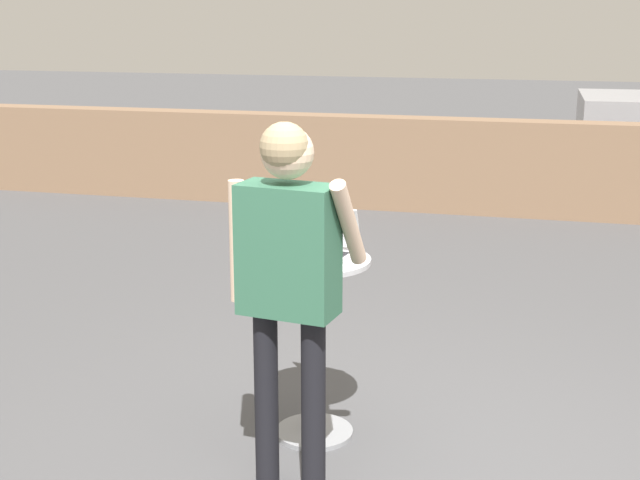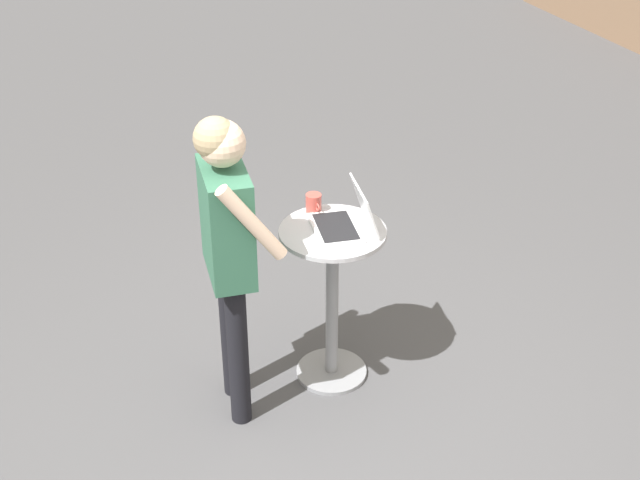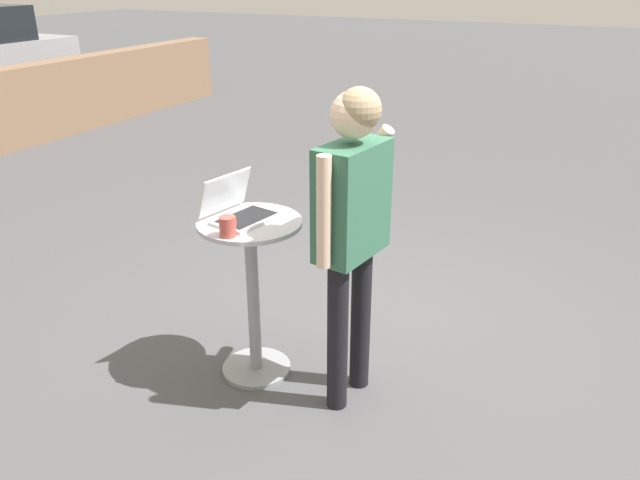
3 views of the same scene
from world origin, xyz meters
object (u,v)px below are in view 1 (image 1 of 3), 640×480
Objects in this scene: cafe_table at (314,328)px; laptop at (320,245)px; coffee_mug at (271,246)px; standing_person at (288,264)px.

cafe_table is 0.43m from laptop.
coffee_mug is 0.07× the size of standing_person.
laptop is 3.22× the size of coffee_mug.
laptop reaches higher than cafe_table.
laptop reaches higher than coffee_mug.
cafe_table is at bearing -98.01° from laptop.
standing_person is at bearing -65.81° from coffee_mug.
standing_person is (0.03, -0.58, 0.51)m from cafe_table.
cafe_table is 0.48m from coffee_mug.
coffee_mug reaches higher than cafe_table.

